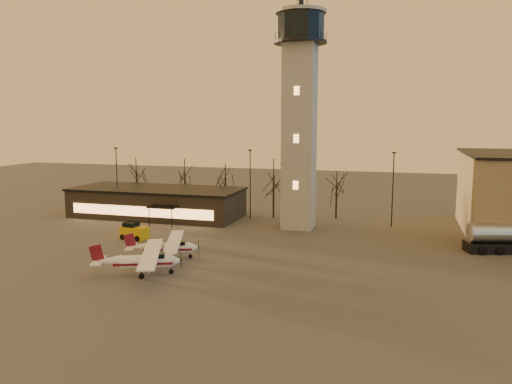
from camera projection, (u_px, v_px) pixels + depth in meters
ground at (219, 306)px, 38.56m from camera, size 220.00×220.00×0.00m
control_tower at (300, 105)px, 64.75m from camera, size 6.80×6.80×32.60m
terminal at (157, 202)px, 74.80m from camera, size 25.40×12.20×4.30m
light_poles at (304, 187)px, 67.09m from camera, size 58.50×12.25×10.14m
tree_row at (225, 174)px, 78.75m from camera, size 37.20×9.20×8.80m
cessna_front at (147, 264)px, 46.30m from camera, size 8.87×10.69×3.05m
cessna_rear at (171, 250)px, 51.72m from camera, size 8.16×9.93×2.80m
fuel_truck at (506, 241)px, 54.31m from camera, size 8.99×4.64×3.21m
service_cart at (134, 232)px, 60.57m from camera, size 3.41×2.39×2.04m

